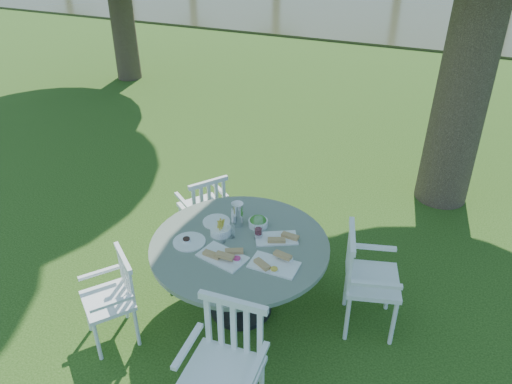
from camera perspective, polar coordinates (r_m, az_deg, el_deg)
ground at (r=5.04m, az=-0.86°, el=-9.39°), size 140.00×140.00×0.00m
table at (r=4.29m, az=-1.86°, el=-7.26°), size 1.51×1.51×0.74m
chair_ne at (r=4.29m, az=11.98°, el=-9.07°), size 0.55×0.57×0.95m
chair_nw at (r=5.17m, az=-5.79°, el=-1.60°), size 0.57×0.58×0.84m
chair_sw at (r=4.30m, az=-15.65°, el=-10.94°), size 0.56×0.56×0.81m
chair_se at (r=3.58m, az=-3.26°, el=-18.12°), size 0.51×0.48×0.97m
tableware at (r=4.25m, az=-1.97°, el=-4.75°), size 1.10×0.77×0.22m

